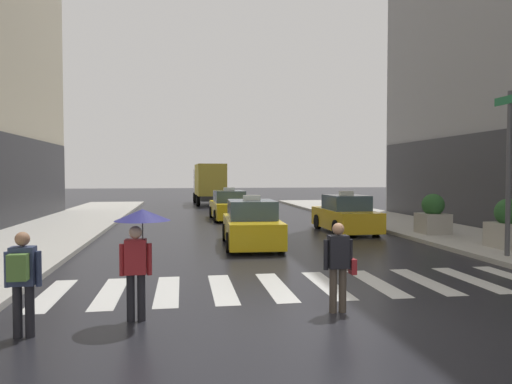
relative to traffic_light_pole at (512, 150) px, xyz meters
name	(u,v)px	position (x,y,z in m)	size (l,w,h in m)	color
ground_plane	(347,328)	(-6.83, -5.10, -3.26)	(160.00, 160.00, 0.00)	black
crosswalk_markings	(301,286)	(-6.83, -2.10, -3.25)	(11.30, 2.80, 0.01)	silver
traffic_light_pole	(512,150)	(0.00, 0.00, 0.00)	(0.44, 0.84, 4.80)	#47474C
taxi_lead	(251,225)	(-7.09, 4.02, -2.53)	(2.07, 4.61, 1.80)	yellow
taxi_second	(345,215)	(-2.39, 7.48, -2.53)	(1.95, 4.55, 1.80)	gold
taxi_third	(229,207)	(-6.93, 13.87, -2.53)	(2.02, 4.58, 1.80)	yellow
box_truck	(209,182)	(-7.32, 26.99, -1.41)	(2.47, 7.60, 3.35)	#2D2D2D
pedestrian_with_umbrella	(140,234)	(-10.22, -4.18, -1.74)	(0.96, 0.96, 1.94)	black
pedestrian_with_backpack	(22,276)	(-11.95, -4.79, -2.29)	(0.55, 0.43, 1.65)	black
pedestrian_with_handbag	(339,262)	(-6.67, -4.22, -2.32)	(0.60, 0.24, 1.65)	#473D33
planter_near_corner	(509,225)	(1.00, 1.41, -2.38)	(1.10, 1.10, 1.60)	#A8A399
planter_mid_block	(433,215)	(0.52, 5.29, -2.38)	(1.10, 1.10, 1.60)	#A8A399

